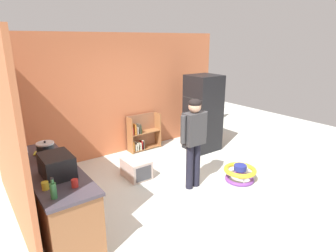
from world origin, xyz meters
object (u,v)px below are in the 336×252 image
Objects in this scene: crock_pot at (46,151)px; banana_bunch at (37,153)px; yellow_cup at (45,186)px; blue_cup at (22,148)px; standing_person at (194,135)px; bookshelf at (141,135)px; microwave at (57,165)px; red_cup at (75,183)px; refrigerator at (203,113)px; green_glass_bottle at (53,190)px; teal_cup at (49,145)px; baby_walker at (240,173)px; white_cup at (25,150)px; amber_bottle at (24,151)px; kitchen_counter at (54,196)px; pet_carrier at (136,169)px.

banana_bunch is at bearing 104.49° from crock_pot.
blue_cup is at bearing 89.04° from yellow_cup.
bookshelf is at bearing 84.06° from standing_person.
microwave is at bearing -91.61° from crock_pot.
red_cup is at bearing -169.66° from standing_person.
refrigerator is 18.74× the size of blue_cup.
crock_pot is at bearing 79.36° from green_glass_bottle.
teal_cup is (0.37, 1.59, -0.05)m from green_glass_bottle.
red_cup reaches higher than baby_walker.
standing_person is at bearing -26.24° from blue_cup.
white_cup is at bearing 156.66° from baby_walker.
amber_bottle is (-0.24, 0.26, -0.03)m from crock_pot.
kitchen_counter is 0.92m from teal_cup.
amber_bottle reaches higher than baby_walker.
teal_cup is at bearing 76.84° from green_glass_bottle.
kitchen_counter is at bearing 78.06° from green_glass_bottle.
standing_person is at bearing -0.50° from microwave.
kitchen_counter is 2.38m from standing_person.
pet_carrier reaches higher than baby_walker.
banana_bunch is (-2.34, 0.90, -0.05)m from standing_person.
bookshelf is 2.89m from banana_bunch.
microwave is 1.95× the size of green_glass_bottle.
baby_walker is 2.09× the size of crock_pot.
banana_bunch is at bearing -154.47° from bookshelf.
amber_bottle is 2.59× the size of white_cup.
refrigerator is at bearing -34.49° from bookshelf.
refrigerator is 3.92m from microwave.
amber_bottle reaches higher than yellow_cup.
teal_cup is 1.40m from yellow_cup.
banana_bunch is (-3.76, -0.40, 0.04)m from refrigerator.
amber_bottle is 1.32m from red_cup.
blue_cup is (0.02, 0.34, -0.05)m from amber_bottle.
green_glass_bottle is (-3.90, -1.81, 0.11)m from refrigerator.
kitchen_counter is at bearing -160.37° from pet_carrier.
microwave reaches higher than white_cup.
green_glass_bottle is (-0.14, -1.42, 0.07)m from banana_bunch.
kitchen_counter is 22.47× the size of white_cup.
green_glass_bottle reaches higher than pet_carrier.
teal_cup and white_cup have the same top height.
microwave is at bearing 99.85° from red_cup.
banana_bunch is (-0.07, 0.29, -0.10)m from crock_pot.
amber_bottle is at bearing 110.48° from kitchen_counter.
standing_person is 17.03× the size of red_cup.
microwave is 0.57m from green_glass_bottle.
standing_person is 2.51m from banana_bunch.
standing_person is 17.03× the size of blue_cup.
kitchen_counter is 7.38× the size of crock_pot.
teal_cup and red_cup have the same top height.
bookshelf is 8.95× the size of blue_cup.
crock_pot reaches higher than pet_carrier.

